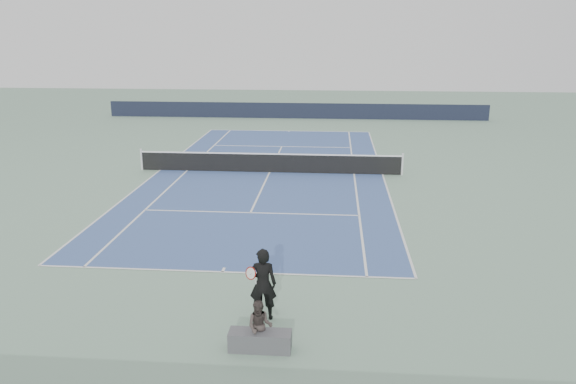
# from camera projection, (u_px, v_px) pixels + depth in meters

# --- Properties ---
(ground) EXTENTS (80.00, 80.00, 0.00)m
(ground) POSITION_uv_depth(u_px,v_px,m) (270.00, 172.00, 27.47)
(ground) COLOR gray
(court_surface) EXTENTS (10.97, 23.77, 0.01)m
(court_surface) POSITION_uv_depth(u_px,v_px,m) (270.00, 172.00, 27.46)
(court_surface) COLOR #3D5791
(court_surface) RESTS_ON ground
(tennis_net) EXTENTS (12.90, 0.10, 1.07)m
(tennis_net) POSITION_uv_depth(u_px,v_px,m) (270.00, 162.00, 27.33)
(tennis_net) COLOR silver
(tennis_net) RESTS_ON ground
(windscreen_far) EXTENTS (30.00, 0.25, 1.20)m
(windscreen_far) POSITION_uv_depth(u_px,v_px,m) (295.00, 111.00, 44.43)
(windscreen_far) COLOR black
(windscreen_far) RESTS_ON ground
(tennis_player) EXTENTS (0.80, 0.51, 1.79)m
(tennis_player) POSITION_uv_depth(u_px,v_px,m) (263.00, 284.00, 13.29)
(tennis_player) COLOR black
(tennis_player) RESTS_ON ground
(tennis_ball) EXTENTS (0.07, 0.07, 0.07)m
(tennis_ball) POSITION_uv_depth(u_px,v_px,m) (281.00, 331.00, 12.87)
(tennis_ball) COLOR yellow
(tennis_ball) RESTS_ON ground
(spectator_bench) EXTENTS (1.37, 0.48, 1.16)m
(spectator_bench) POSITION_uv_depth(u_px,v_px,m) (260.00, 333.00, 12.07)
(spectator_bench) COLOR #4D4E52
(spectator_bench) RESTS_ON ground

